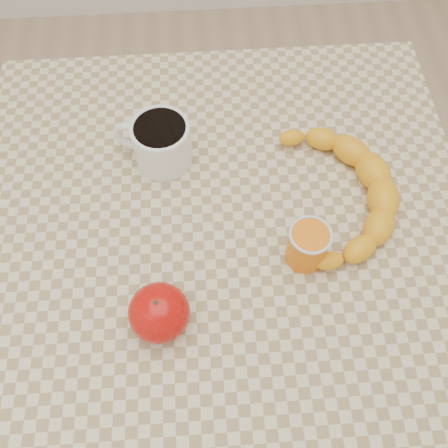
{
  "coord_description": "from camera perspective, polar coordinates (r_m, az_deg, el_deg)",
  "views": [
    {
      "loc": [
        -0.03,
        -0.37,
        1.44
      ],
      "look_at": [
        0.0,
        0.0,
        0.77
      ],
      "focal_mm": 40.0,
      "sensor_mm": 36.0,
      "label": 1
    }
  ],
  "objects": [
    {
      "name": "banana",
      "position": [
        0.81,
        13.12,
        3.49
      ],
      "size": [
        0.26,
        0.34,
        0.05
      ],
      "primitive_type": null,
      "rotation": [
        0.0,
        0.0,
        -0.07
      ],
      "color": "#FAAE16",
      "rests_on": "table"
    },
    {
      "name": "table",
      "position": [
        0.86,
        -0.0,
        -3.45
      ],
      "size": [
        0.8,
        0.8,
        0.75
      ],
      "color": "beige",
      "rests_on": "ground"
    },
    {
      "name": "orange_juice_glass",
      "position": [
        0.74,
        9.52,
        -2.41
      ],
      "size": [
        0.06,
        0.06,
        0.07
      ],
      "color": "orange",
      "rests_on": "table"
    },
    {
      "name": "coffee_mug",
      "position": [
        0.83,
        -7.3,
        9.35
      ],
      "size": [
        0.14,
        0.12,
        0.08
      ],
      "color": "white",
      "rests_on": "table"
    },
    {
      "name": "apple",
      "position": [
        0.69,
        -7.42,
        -10.0
      ],
      "size": [
        0.11,
        0.11,
        0.08
      ],
      "color": "#A50506",
      "rests_on": "table"
    },
    {
      "name": "ground",
      "position": [
        1.48,
        -0.0,
        -14.64
      ],
      "size": [
        3.0,
        3.0,
        0.0
      ],
      "primitive_type": "plane",
      "color": "tan",
      "rests_on": "ground"
    }
  ]
}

